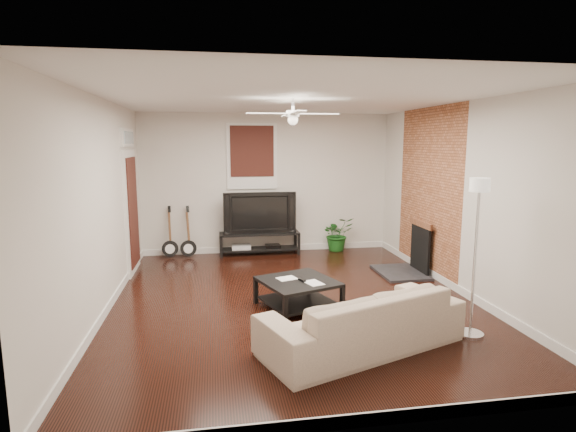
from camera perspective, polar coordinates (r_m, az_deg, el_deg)
name	(u,v)px	position (r m, az deg, el deg)	size (l,w,h in m)	color
room	(293,203)	(6.28, 0.59, 1.68)	(5.01, 6.01, 2.81)	black
brick_accent	(428,192)	(8.02, 17.13, 2.90)	(0.02, 2.20, 2.80)	brown
fireplace	(410,247)	(8.04, 14.97, -3.78)	(0.80, 1.10, 0.92)	black
window_back	(252,156)	(9.14, -4.52, 7.45)	(1.00, 0.06, 1.30)	black
door_left	(131,200)	(8.21, -19.00, 1.89)	(0.08, 1.00, 2.50)	white
tv_stand	(260,243)	(9.18, -3.57, -3.41)	(1.59, 0.42, 0.45)	black
tv	(259,212)	(9.08, -3.63, 0.50)	(1.42, 0.19, 0.82)	black
coffee_table	(298,294)	(6.26, 1.25, -9.72)	(0.91, 0.91, 0.38)	black
sofa	(362,319)	(5.13, 9.26, -12.56)	(2.26, 0.88, 0.66)	#C9B497
floor_lamp	(475,258)	(5.60, 22.35, -4.91)	(0.30, 0.30, 1.84)	white
potted_plant	(337,234)	(9.48, 6.20, -2.23)	(0.64, 0.55, 0.71)	#19581A
guitar_left	(169,232)	(9.09, -14.62, -2.00)	(0.31, 0.22, 1.01)	black
guitar_right	(188,232)	(9.03, -12.43, -1.98)	(0.31, 0.22, 1.01)	black
ceiling_fan	(293,114)	(6.24, 0.61, 12.67)	(1.24, 1.24, 0.32)	white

